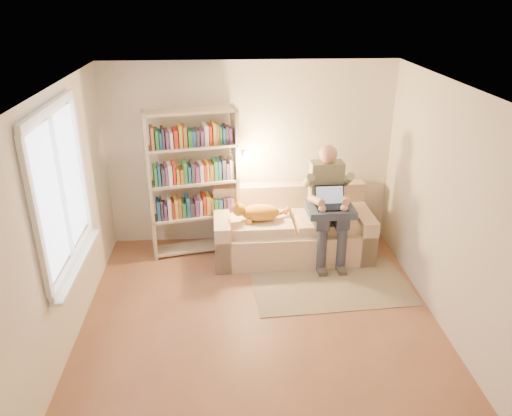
{
  "coord_description": "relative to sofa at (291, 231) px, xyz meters",
  "views": [
    {
      "loc": [
        -0.35,
        -4.46,
        3.47
      ],
      "look_at": [
        0.01,
        1.0,
        1.04
      ],
      "focal_mm": 35.0,
      "sensor_mm": 36.0,
      "label": 1
    }
  ],
  "objects": [
    {
      "name": "rug",
      "position": [
        0.39,
        -0.89,
        -0.33
      ],
      "size": [
        2.03,
        1.28,
        0.01
      ],
      "primitive_type": "cube",
      "rotation": [
        0.0,
        0.0,
        0.06
      ],
      "color": "gray",
      "rests_on": "floor"
    },
    {
      "name": "ceiling",
      "position": [
        -0.55,
        -1.75,
        2.27
      ],
      "size": [
        4.0,
        4.5,
        0.02
      ],
      "primitive_type": "cube",
      "color": "white",
      "rests_on": "wall_back"
    },
    {
      "name": "person",
      "position": [
        0.45,
        -0.15,
        0.55
      ],
      "size": [
        0.45,
        0.72,
        1.58
      ],
      "rotation": [
        0.0,
        0.0,
        0.02
      ],
      "color": "gray",
      "rests_on": "sofa"
    },
    {
      "name": "wall_right",
      "position": [
        1.45,
        -1.75,
        0.97
      ],
      "size": [
        0.02,
        4.5,
        2.6
      ],
      "primitive_type": "cube",
      "color": "silver",
      "rests_on": "floor"
    },
    {
      "name": "wall_back",
      "position": [
        -0.55,
        0.5,
        0.97
      ],
      "size": [
        4.0,
        0.02,
        2.6
      ],
      "primitive_type": "cube",
      "color": "silver",
      "rests_on": "floor"
    },
    {
      "name": "wall_front",
      "position": [
        -0.55,
        -4.0,
        0.97
      ],
      "size": [
        4.0,
        0.02,
        2.6
      ],
      "primitive_type": "cube",
      "color": "silver",
      "rests_on": "floor"
    },
    {
      "name": "floor",
      "position": [
        -0.55,
        -1.75,
        -0.33
      ],
      "size": [
        4.5,
        4.5,
        0.0
      ],
      "primitive_type": "plane",
      "color": "brown",
      "rests_on": "ground"
    },
    {
      "name": "bookshelf",
      "position": [
        -1.33,
        0.15,
        0.8
      ],
      "size": [
        1.4,
        0.56,
        2.05
      ],
      "rotation": [
        0.0,
        0.0,
        0.21
      ],
      "color": "#C7B496",
      "rests_on": "floor"
    },
    {
      "name": "window",
      "position": [
        -2.5,
        -1.55,
        1.04
      ],
      "size": [
        0.12,
        1.52,
        1.69
      ],
      "color": "white",
      "rests_on": "wall_left"
    },
    {
      "name": "blanket",
      "position": [
        0.5,
        -0.31,
        0.46
      ],
      "size": [
        0.62,
        0.51,
        0.1
      ],
      "primitive_type": "cube",
      "rotation": [
        0.0,
        0.0,
        0.02
      ],
      "color": "#2A344B",
      "rests_on": "person"
    },
    {
      "name": "laptop",
      "position": [
        0.5,
        -0.3,
        0.57
      ],
      "size": [
        0.4,
        0.33,
        0.34
      ],
      "rotation": [
        0.0,
        0.0,
        0.02
      ],
      "color": "black",
      "rests_on": "blanket"
    },
    {
      "name": "wall_left",
      "position": [
        -2.55,
        -1.75,
        0.97
      ],
      "size": [
        0.02,
        4.5,
        2.6
      ],
      "primitive_type": "cube",
      "color": "silver",
      "rests_on": "floor"
    },
    {
      "name": "sofa",
      "position": [
        0.0,
        0.0,
        0.0
      ],
      "size": [
        2.18,
        1.02,
        0.92
      ],
      "rotation": [
        0.0,
        0.0,
        0.02
      ],
      "color": "beige",
      "rests_on": "floor"
    },
    {
      "name": "cat",
      "position": [
        -0.52,
        -0.15,
        0.37
      ],
      "size": [
        0.78,
        0.28,
        0.28
      ],
      "rotation": [
        0.0,
        0.0,
        0.02
      ],
      "color": "#F6A630",
      "rests_on": "sofa"
    }
  ]
}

